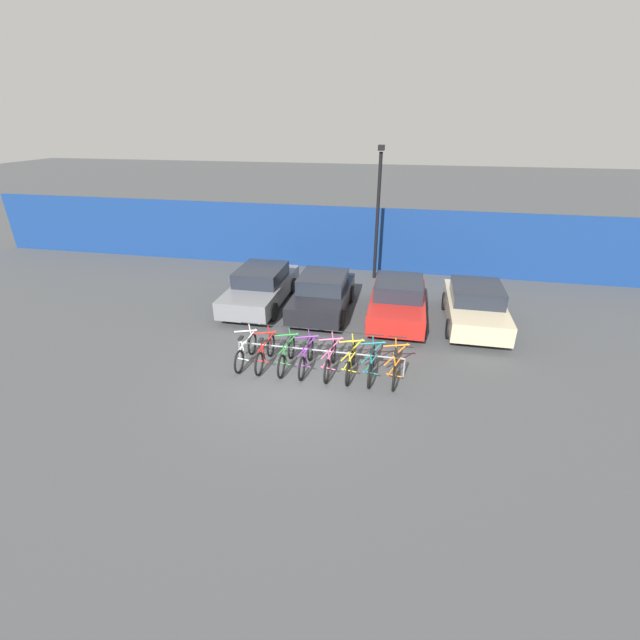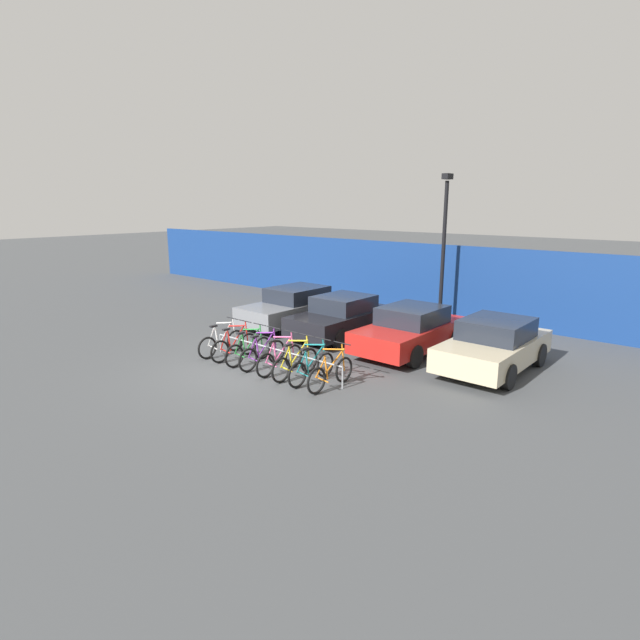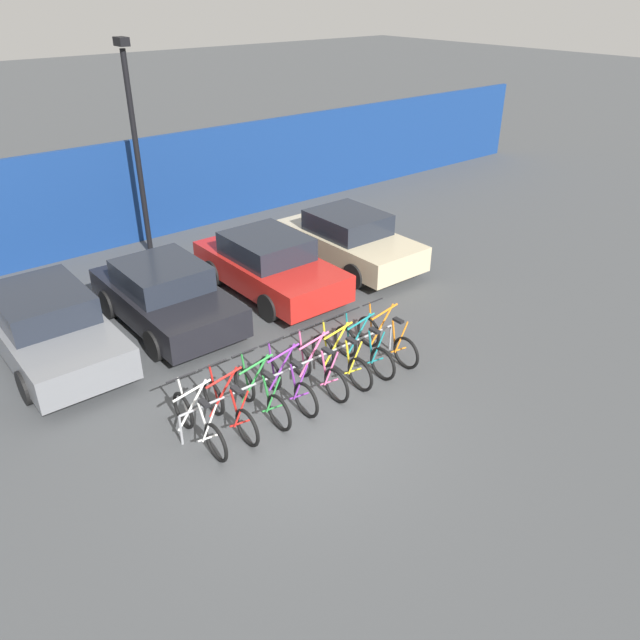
% 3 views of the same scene
% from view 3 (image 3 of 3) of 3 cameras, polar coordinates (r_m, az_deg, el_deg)
% --- Properties ---
extents(ground_plane, '(120.00, 120.00, 0.00)m').
position_cam_3_polar(ground_plane, '(10.75, -2.07, -9.13)').
color(ground_plane, '#424447').
extents(hoarding_wall, '(36.00, 0.16, 2.83)m').
position_cam_3_polar(hoarding_wall, '(17.87, -21.19, 9.92)').
color(hoarding_wall, navy).
rests_on(hoarding_wall, ground).
extents(bike_rack, '(4.72, 0.04, 0.57)m').
position_cam_3_polar(bike_rack, '(11.16, -2.08, -4.42)').
color(bike_rack, gray).
rests_on(bike_rack, ground).
extents(bicycle_white, '(0.68, 1.71, 1.05)m').
position_cam_3_polar(bicycle_white, '(10.24, -11.03, -9.28)').
color(bicycle_white, black).
rests_on(bicycle_white, ground).
extents(bicycle_red, '(0.68, 1.71, 1.05)m').
position_cam_3_polar(bicycle_red, '(10.45, -8.27, -8.13)').
color(bicycle_red, black).
rests_on(bicycle_red, ground).
extents(bicycle_green, '(0.68, 1.71, 1.05)m').
position_cam_3_polar(bicycle_green, '(10.71, -5.42, -6.92)').
color(bicycle_green, black).
rests_on(bicycle_green, ground).
extents(bicycle_purple, '(0.68, 1.71, 1.05)m').
position_cam_3_polar(bicycle_purple, '(10.96, -2.98, -5.86)').
color(bicycle_purple, black).
rests_on(bicycle_purple, ground).
extents(bicycle_pink, '(0.68, 1.71, 1.05)m').
position_cam_3_polar(bicycle_pink, '(11.30, -0.21, -4.65)').
color(bicycle_pink, black).
rests_on(bicycle_pink, ground).
extents(bicycle_yellow, '(0.68, 1.71, 1.05)m').
position_cam_3_polar(bicycle_yellow, '(11.61, 1.95, -3.69)').
color(bicycle_yellow, black).
rests_on(bicycle_yellow, ground).
extents(bicycle_teal, '(0.68, 1.71, 1.05)m').
position_cam_3_polar(bicycle_teal, '(11.93, 4.01, -2.77)').
color(bicycle_teal, black).
rests_on(bicycle_teal, ground).
extents(bicycle_orange, '(0.68, 1.71, 1.05)m').
position_cam_3_polar(bicycle_orange, '(12.30, 6.13, -1.82)').
color(bicycle_orange, black).
rests_on(bicycle_orange, ground).
extents(car_grey, '(1.91, 4.45, 1.40)m').
position_cam_3_polar(car_grey, '(13.22, -23.68, -0.42)').
color(car_grey, slate).
rests_on(car_grey, ground).
extents(car_black, '(1.91, 3.91, 1.40)m').
position_cam_3_polar(car_black, '(13.66, -13.94, 2.19)').
color(car_black, black).
rests_on(car_black, ground).
extents(car_red, '(1.91, 4.07, 1.40)m').
position_cam_3_polar(car_red, '(14.78, -4.68, 5.06)').
color(car_red, red).
rests_on(car_red, ground).
extents(car_beige, '(1.91, 3.99, 1.40)m').
position_cam_3_polar(car_beige, '(16.25, 2.69, 7.37)').
color(car_beige, '#C1B28E').
rests_on(car_beige, ground).
extents(lamp_post, '(0.24, 0.44, 5.42)m').
position_cam_3_polar(lamp_post, '(17.00, -16.55, 15.55)').
color(lamp_post, black).
rests_on(lamp_post, ground).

